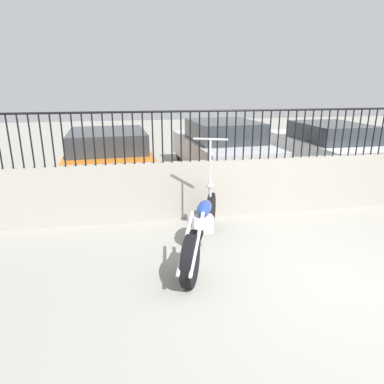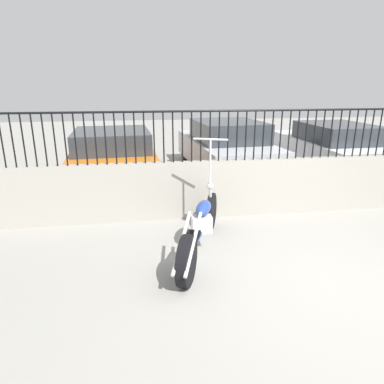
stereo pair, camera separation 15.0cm
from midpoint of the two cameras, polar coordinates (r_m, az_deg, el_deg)
The scene contains 7 objects.
ground_plane at distance 4.56m, azimuth 21.89°, elevation -14.00°, with size 40.00×40.00×0.00m, color gray.
low_wall at distance 6.37m, azimuth 10.98°, elevation 0.98°, with size 9.44×0.18×1.02m.
fence_railing at distance 6.16m, azimuth 11.56°, elevation 10.49°, with size 9.44×0.04×0.86m.
motorcycle_blue at distance 4.69m, azimuth 0.57°, elevation -6.39°, with size 1.02×2.24×1.53m.
car_orange at distance 8.53m, azimuth -14.21°, elevation 5.90°, with size 2.16×4.26×1.26m.
car_silver at distance 9.12m, azimuth 4.42°, elevation 7.47°, with size 2.03×4.30×1.40m.
car_white at distance 9.98m, azimuth 21.03°, elevation 7.04°, with size 1.76×4.33×1.31m.
Camera 1 is at (-2.34, -3.22, 2.29)m, focal length 32.00 mm.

